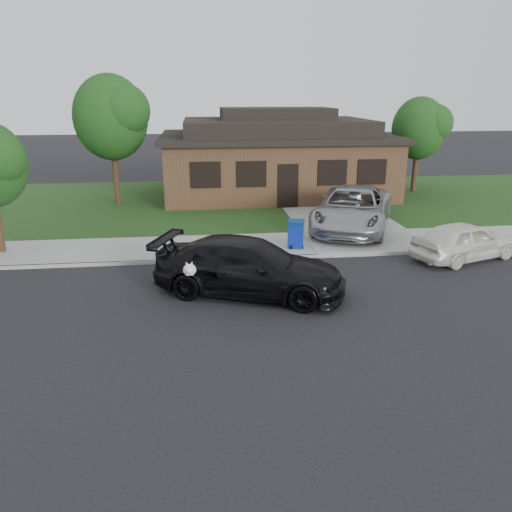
{
  "coord_description": "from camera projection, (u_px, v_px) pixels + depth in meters",
  "views": [
    {
      "loc": [
        -0.34,
        -12.92,
        5.59
      ],
      "look_at": [
        1.23,
        0.63,
        1.1
      ],
      "focal_mm": 35.0,
      "sensor_mm": 36.0,
      "label": 1
    }
  ],
  "objects": [
    {
      "name": "lawn",
      "position": [
        206.0,
        202.0,
        26.22
      ],
      "size": [
        60.0,
        13.0,
        0.13
      ],
      "primitive_type": "cube",
      "color": "#193814",
      "rests_on": "ground"
    },
    {
      "name": "house",
      "position": [
        276.0,
        157.0,
        27.89
      ],
      "size": [
        12.6,
        8.6,
        4.65
      ],
      "color": "#422B1C",
      "rests_on": "ground"
    },
    {
      "name": "driveway",
      "position": [
        332.0,
        212.0,
        24.04
      ],
      "size": [
        4.5,
        13.0,
        0.14
      ],
      "primitive_type": "cube",
      "color": "gray",
      "rests_on": "ground"
    },
    {
      "name": "sidewalk",
      "position": [
        210.0,
        247.0,
        18.67
      ],
      "size": [
        60.0,
        3.0,
        0.12
      ],
      "primitive_type": "cube",
      "color": "gray",
      "rests_on": "ground"
    },
    {
      "name": "curb",
      "position": [
        211.0,
        260.0,
        17.26
      ],
      "size": [
        60.0,
        0.12,
        0.12
      ],
      "primitive_type": "cube",
      "color": "gray",
      "rests_on": "ground"
    },
    {
      "name": "recycling_bin",
      "position": [
        296.0,
        234.0,
        18.35
      ],
      "size": [
        0.74,
        0.74,
        1.01
      ],
      "rotation": [
        0.0,
        0.0,
        -0.26
      ],
      "color": "#0D2396",
      "rests_on": "sidewalk"
    },
    {
      "name": "sedan",
      "position": [
        249.0,
        267.0,
        14.33
      ],
      "size": [
        5.96,
        4.08,
        1.6
      ],
      "rotation": [
        0.0,
        0.0,
        1.2
      ],
      "color": "black",
      "rests_on": "ground"
    },
    {
      "name": "ground",
      "position": [
        215.0,
        302.0,
        13.98
      ],
      "size": [
        120.0,
        120.0,
        0.0
      ],
      "primitive_type": "plane",
      "color": "black",
      "rests_on": "ground"
    },
    {
      "name": "minivan",
      "position": [
        353.0,
        209.0,
        20.67
      ],
      "size": [
        5.06,
        6.75,
        1.7
      ],
      "primitive_type": "imported",
      "rotation": [
        0.0,
        0.0,
        -0.41
      ],
      "color": "#9EA0A4",
      "rests_on": "driveway"
    },
    {
      "name": "tree_1",
      "position": [
        422.0,
        127.0,
        27.72
      ],
      "size": [
        3.15,
        3.0,
        5.25
      ],
      "color": "#332114",
      "rests_on": "ground"
    },
    {
      "name": "tree_0",
      "position": [
        114.0,
        116.0,
        24.25
      ],
      "size": [
        3.78,
        3.6,
        6.34
      ],
      "color": "#332114",
      "rests_on": "ground"
    },
    {
      "name": "white_compact",
      "position": [
        465.0,
        241.0,
        17.34
      ],
      "size": [
        4.26,
        2.79,
        1.35
      ],
      "primitive_type": "imported",
      "rotation": [
        0.0,
        0.0,
        1.9
      ],
      "color": "white",
      "rests_on": "ground"
    }
  ]
}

